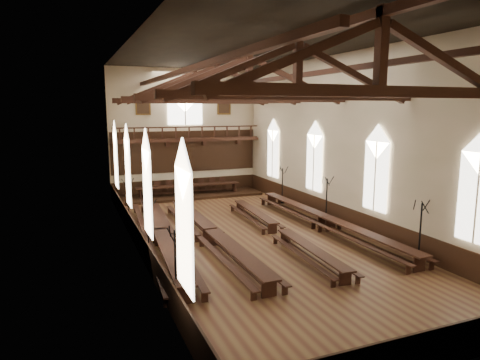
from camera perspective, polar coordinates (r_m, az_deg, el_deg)
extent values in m
plane|color=brown|center=(23.54, 1.16, -7.49)|extent=(26.00, 26.00, 0.00)
plane|color=beige|center=(34.88, -7.32, 6.36)|extent=(12.00, 0.00, 12.00)
plane|color=beige|center=(11.90, 26.76, -0.66)|extent=(12.00, 0.00, 12.00)
plane|color=beige|center=(20.96, -14.09, 4.07)|extent=(0.00, 26.00, 26.00)
plane|color=beige|center=(25.55, 13.71, 5.02)|extent=(0.00, 26.00, 26.00)
plane|color=black|center=(22.72, 1.25, 17.40)|extent=(26.00, 26.00, 0.00)
cube|color=black|center=(35.35, -7.15, -0.78)|extent=(11.90, 0.08, 1.20)
cube|color=black|center=(13.35, 25.13, -19.56)|extent=(11.90, 0.08, 1.20)
cube|color=black|center=(21.81, -13.51, -7.50)|extent=(0.08, 25.90, 1.20)
cube|color=black|center=(26.22, 13.26, -4.60)|extent=(0.08, 25.90, 1.20)
cube|color=white|center=(12.55, -7.44, -6.72)|extent=(0.05, 1.80, 3.60)
cube|color=white|center=(12.17, -7.63, 1.44)|extent=(0.05, 1.80, 1.80)
cylinder|color=beige|center=(12.56, -7.27, -6.70)|extent=(0.08, 0.08, 3.60)
cube|color=white|center=(18.26, -12.24, -1.71)|extent=(0.05, 1.80, 3.60)
cube|color=white|center=(18.00, -12.44, 3.92)|extent=(0.05, 1.80, 1.80)
cylinder|color=beige|center=(18.27, -12.11, -1.70)|extent=(0.08, 0.08, 3.60)
cube|color=white|center=(24.12, -14.71, 0.90)|extent=(0.05, 1.80, 3.60)
cube|color=white|center=(23.92, -14.89, 5.17)|extent=(0.05, 1.80, 1.80)
cylinder|color=beige|center=(24.12, -14.62, 0.91)|extent=(0.08, 0.08, 3.60)
cube|color=white|center=(30.03, -16.22, 2.49)|extent=(0.05, 1.80, 3.60)
cube|color=white|center=(29.87, -16.38, 5.91)|extent=(0.05, 1.80, 1.80)
cylinder|color=beige|center=(30.03, -16.14, 2.49)|extent=(0.08, 0.08, 3.60)
cube|color=white|center=(19.16, 29.12, -2.19)|extent=(0.05, 1.80, 3.60)
cylinder|color=beige|center=(19.13, 29.05, -2.20)|extent=(0.08, 0.08, 3.60)
cube|color=white|center=(23.31, 17.65, 0.47)|extent=(0.05, 1.80, 3.60)
cube|color=white|center=(23.11, 17.87, 4.88)|extent=(0.05, 1.80, 1.80)
cylinder|color=beige|center=(23.28, 17.57, 0.47)|extent=(0.08, 0.08, 3.60)
cube|color=white|center=(28.13, 9.86, 2.27)|extent=(0.05, 1.80, 3.60)
cube|color=white|center=(27.97, 9.96, 5.93)|extent=(0.05, 1.80, 1.80)
cylinder|color=beige|center=(28.11, 9.79, 2.27)|extent=(0.08, 0.08, 3.60)
cube|color=white|center=(33.34, 4.41, 3.51)|extent=(0.05, 1.80, 3.60)
cube|color=white|center=(33.20, 4.45, 6.60)|extent=(0.05, 1.80, 1.80)
cylinder|color=beige|center=(33.32, 4.34, 3.50)|extent=(0.08, 0.08, 3.60)
cube|color=white|center=(34.73, -7.34, 9.32)|extent=(2.80, 0.05, 2.40)
cube|color=white|center=(34.75, -7.38, 11.30)|extent=(2.80, 0.05, 2.80)
cylinder|color=beige|center=(34.69, -7.32, 9.32)|extent=(0.10, 0.10, 2.40)
cube|color=#341910|center=(34.29, -7.01, 5.31)|extent=(11.80, 1.20, 0.20)
cube|color=black|center=(34.94, -7.24, 3.82)|extent=(11.80, 0.10, 3.30)
cube|color=#341910|center=(33.71, -6.81, 7.03)|extent=(11.60, 0.12, 0.10)
cube|color=#341910|center=(33.76, -6.78, 5.50)|extent=(11.60, 0.12, 0.10)
cube|color=#341910|center=(33.82, -14.59, 4.59)|extent=(0.35, 0.40, 0.50)
cube|color=#341910|center=(34.34, -9.61, 4.83)|extent=(0.35, 0.40, 0.50)
cube|color=#341910|center=(35.11, -4.81, 5.03)|extent=(0.35, 0.40, 0.50)
cube|color=#341910|center=(36.11, -0.24, 5.19)|extent=(0.35, 0.40, 0.50)
cube|color=brown|center=(34.05, -12.80, 9.66)|extent=(1.15, 0.06, 1.45)
cube|color=black|center=(34.01, -12.79, 9.66)|extent=(0.95, 0.04, 1.25)
cube|color=brown|center=(35.73, -2.15, 9.87)|extent=(1.15, 0.06, 1.45)
cube|color=black|center=(35.69, -2.13, 9.87)|extent=(0.95, 0.04, 1.25)
cube|color=#341910|center=(13.90, 18.07, 11.16)|extent=(11.70, 0.35, 0.35)
cube|color=#341910|center=(14.01, 18.35, 16.48)|extent=(0.30, 0.30, 2.40)
cube|color=#341910|center=(12.33, 7.56, 16.00)|extent=(5.44, 0.26, 2.40)
cube|color=#341910|center=(15.95, 26.42, 13.63)|extent=(5.44, 0.26, 2.40)
cube|color=#341910|center=(18.03, 7.63, 11.07)|extent=(11.70, 0.35, 0.35)
cube|color=#341910|center=(18.11, 7.73, 15.18)|extent=(0.30, 0.30, 2.40)
cube|color=#341910|center=(16.84, -1.12, 14.33)|extent=(5.44, 0.26, 2.40)
cube|color=#341910|center=(19.65, 15.22, 13.32)|extent=(5.44, 0.26, 2.40)
cube|color=#341910|center=(22.51, 1.22, 10.83)|extent=(11.70, 0.35, 0.35)
cube|color=#341910|center=(22.58, 1.23, 14.13)|extent=(0.30, 0.30, 2.40)
cube|color=#341910|center=(21.57, -6.01, 13.23)|extent=(5.44, 0.26, 2.40)
cube|color=#341910|center=(23.83, 7.77, 12.84)|extent=(5.44, 0.26, 2.40)
cube|color=#341910|center=(27.17, -3.02, 10.60)|extent=(11.70, 0.35, 0.35)
cube|color=#341910|center=(27.23, -3.05, 13.34)|extent=(0.30, 0.30, 2.40)
cube|color=#341910|center=(26.40, -9.10, 12.48)|extent=(5.44, 0.26, 2.40)
cube|color=#341910|center=(28.28, 2.62, 12.39)|extent=(5.44, 0.26, 2.40)
cube|color=#341910|center=(31.94, -6.01, 10.41)|extent=(11.70, 0.35, 0.35)
cube|color=#341910|center=(31.99, -6.05, 12.73)|extent=(0.30, 0.30, 2.40)
cube|color=#341910|center=(31.29, -11.22, 11.95)|extent=(5.44, 0.26, 2.40)
cube|color=#341910|center=(32.88, -1.10, 12.00)|extent=(5.44, 0.26, 2.40)
cube|color=#341910|center=(21.48, -7.30, 14.29)|extent=(0.25, 25.70, 0.25)
cube|color=#341910|center=(24.10, 8.81, 13.73)|extent=(0.25, 25.70, 0.25)
cube|color=#341910|center=(22.68, 1.24, 16.65)|extent=(0.30, 25.70, 0.30)
cube|color=#341910|center=(18.93, -8.32, -9.41)|extent=(1.35, 7.70, 0.09)
cube|color=#341910|center=(15.98, -5.22, -14.61)|extent=(0.66, 0.14, 0.73)
cube|color=#341910|center=(22.26, -10.44, -7.67)|extent=(0.66, 0.14, 0.73)
cube|color=#341910|center=(19.10, -8.28, -10.84)|extent=(0.61, 6.77, 0.09)
cube|color=#341910|center=(18.95, -10.36, -10.47)|extent=(0.89, 7.66, 0.07)
cube|color=#341910|center=(15.88, -7.64, -15.43)|extent=(0.25, 0.10, 0.43)
cube|color=#341910|center=(22.29, -12.20, -8.12)|extent=(0.25, 0.10, 0.43)
cube|color=#341910|center=(19.15, -6.26, -10.15)|extent=(0.89, 7.66, 0.07)
cube|color=#341910|center=(16.14, -2.72, -14.92)|extent=(0.25, 0.10, 0.43)
cube|color=#341910|center=(22.45, -8.72, -7.88)|extent=(0.25, 0.10, 0.43)
cube|color=#341910|center=(25.91, -12.26, -4.33)|extent=(1.35, 7.70, 0.09)
cube|color=#341910|center=(22.74, -10.70, -7.31)|extent=(0.66, 0.14, 0.73)
cube|color=#341910|center=(29.32, -13.40, -3.58)|extent=(0.66, 0.14, 0.73)
cube|color=#341910|center=(26.03, -12.22, -5.41)|extent=(0.61, 6.77, 0.09)
cube|color=#341910|center=(25.93, -13.73, -5.10)|extent=(0.89, 7.66, 0.07)
cube|color=#341910|center=(22.67, -12.38, -7.83)|extent=(0.25, 0.10, 0.43)
cube|color=#341910|center=(29.37, -14.72, -3.92)|extent=(0.25, 0.10, 0.43)
cube|color=#341910|center=(26.05, -10.74, -4.93)|extent=(0.89, 7.66, 0.07)
cube|color=#341910|center=(22.82, -8.96, -7.60)|extent=(0.25, 0.10, 0.43)
cube|color=#341910|center=(29.46, -12.09, -3.78)|extent=(0.25, 0.10, 0.43)
cube|color=#341910|center=(18.91, -0.31, -9.49)|extent=(0.77, 7.18, 0.08)
cube|color=#341910|center=(16.30, 4.03, -14.18)|extent=(0.61, 0.09, 0.69)
cube|color=#341910|center=(21.91, -3.47, -7.87)|extent=(0.61, 0.09, 0.69)
cube|color=#341910|center=(19.07, -0.31, -10.83)|extent=(0.12, 6.35, 0.08)
cube|color=#341910|center=(18.80, -2.15, -10.57)|extent=(0.34, 7.17, 0.06)
cube|color=#341910|center=(16.08, 1.99, -15.08)|extent=(0.23, 0.07, 0.40)
cube|color=#341910|center=(21.82, -5.11, -8.36)|extent=(0.23, 0.07, 0.40)
cube|color=#341910|center=(19.24, 1.48, -10.10)|extent=(0.34, 7.17, 0.06)
cube|color=#341910|center=(16.58, 6.14, -14.33)|extent=(0.23, 0.07, 0.40)
cube|color=#341910|center=(22.20, -1.94, -8.01)|extent=(0.23, 0.07, 0.40)
cube|color=#341910|center=(25.65, -6.47, -4.42)|extent=(0.77, 7.18, 0.08)
cube|color=#341910|center=(22.77, -4.24, -7.20)|extent=(0.61, 0.09, 0.69)
cube|color=#341910|center=(28.78, -8.20, -3.71)|extent=(0.61, 0.09, 0.69)
cube|color=#341910|center=(25.77, -6.45, -5.44)|extent=(0.12, 6.35, 0.08)
cube|color=#341910|center=(25.58, -7.84, -5.18)|extent=(0.34, 7.17, 0.06)
cube|color=#341910|center=(22.59, -5.75, -7.74)|extent=(0.23, 0.07, 0.40)
cube|color=#341910|center=(28.73, -9.45, -4.06)|extent=(0.23, 0.07, 0.40)
cube|color=#341910|center=(25.89, -5.10, -4.95)|extent=(0.34, 7.17, 0.06)
cube|color=#341910|center=(22.96, -2.67, -7.42)|extent=(0.23, 0.07, 0.40)
cube|color=#341910|center=(29.01, -6.99, -3.87)|extent=(0.23, 0.07, 0.40)
cube|color=#341910|center=(20.04, 10.16, -8.82)|extent=(1.03, 6.29, 0.07)
cube|color=#341910|center=(17.98, 15.01, -12.31)|extent=(0.54, 0.11, 0.60)
cube|color=#341910|center=(22.45, 6.27, -7.60)|extent=(0.54, 0.11, 0.60)
cube|color=#341910|center=(20.17, 10.12, -9.93)|extent=(0.43, 5.54, 0.07)
cube|color=#341910|center=(19.87, 8.71, -9.72)|extent=(0.65, 6.27, 0.05)
cube|color=#341910|center=(17.71, 13.54, -13.03)|extent=(0.20, 0.08, 0.35)
cube|color=#341910|center=(22.31, 4.91, -8.02)|extent=(0.20, 0.08, 0.35)
cube|color=#341910|center=(20.38, 11.53, -9.31)|extent=(0.65, 6.27, 0.05)
cube|color=#341910|center=(18.29, 16.57, -12.43)|extent=(0.20, 0.08, 0.35)
cube|color=#341910|center=(22.75, 7.50, -7.72)|extent=(0.20, 0.08, 0.35)
cube|color=#341910|center=(26.33, 1.55, -4.21)|extent=(1.03, 6.29, 0.07)
cube|color=#341910|center=(23.95, 4.27, -6.46)|extent=(0.54, 0.11, 0.60)
cube|color=#341910|center=(28.94, -0.69, -3.62)|extent=(0.54, 0.11, 0.60)
cube|color=#341910|center=(26.43, 1.55, -5.07)|extent=(0.43, 5.54, 0.07)
cube|color=#341910|center=(26.22, 0.40, -4.85)|extent=(0.65, 6.27, 0.05)
cube|color=#341910|center=(23.74, 3.07, -6.91)|extent=(0.20, 0.08, 0.35)
cube|color=#341910|center=(28.85, -1.78, -3.92)|extent=(0.20, 0.08, 0.35)
cube|color=#341910|center=(26.58, 2.68, -4.66)|extent=(0.65, 6.27, 0.05)
cube|color=#341910|center=(24.16, 5.53, -6.65)|extent=(0.20, 0.08, 0.35)
cube|color=#341910|center=(29.18, 0.32, -3.77)|extent=(0.20, 0.08, 0.35)
cube|color=#341910|center=(22.23, 16.75, -6.93)|extent=(0.78, 7.35, 0.08)
cube|color=#341910|center=(20.03, 22.69, -10.29)|extent=(0.62, 0.09, 0.70)
cube|color=#341910|center=(24.89, 11.93, -5.91)|extent=(0.62, 0.09, 0.70)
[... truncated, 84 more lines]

